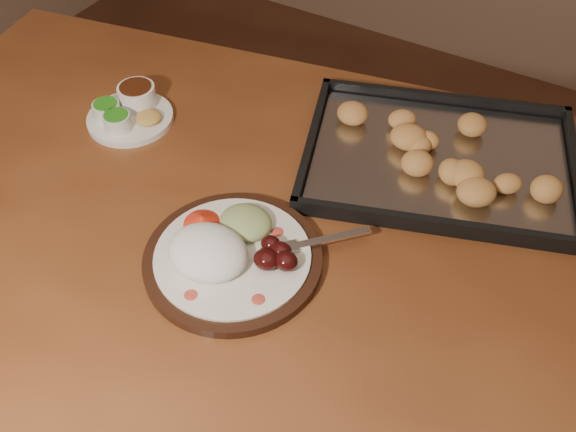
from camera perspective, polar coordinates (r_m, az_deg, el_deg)
The scene contains 4 objects.
dining_table at distance 1.12m, azimuth -2.30°, elevation -3.51°, with size 1.64×1.16×0.75m.
dinner_plate at distance 0.98m, azimuth -5.34°, elevation -3.25°, with size 0.30×0.29×0.06m.
condiment_saucer at distance 1.26m, azimuth -13.94°, elevation 9.06°, with size 0.16×0.16×0.05m.
baking_tray at distance 1.16m, azimuth 13.29°, elevation 5.16°, with size 0.56×0.48×0.05m.
Camera 1 is at (0.20, -0.40, 1.52)m, focal length 40.00 mm.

